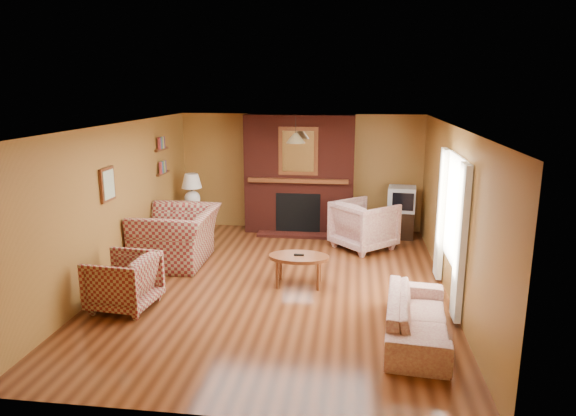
# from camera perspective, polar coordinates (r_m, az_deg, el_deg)

# --- Properties ---
(floor) EXTENTS (6.50, 6.50, 0.00)m
(floor) POSITION_cam_1_polar(r_m,az_deg,el_deg) (7.91, -1.12, -8.49)
(floor) COLOR #46210F
(floor) RESTS_ON ground
(ceiling) EXTENTS (6.50, 6.50, 0.00)m
(ceiling) POSITION_cam_1_polar(r_m,az_deg,el_deg) (7.36, -1.21, 9.12)
(ceiling) COLOR silver
(ceiling) RESTS_ON wall_back
(wall_back) EXTENTS (6.50, 0.00, 6.50)m
(wall_back) POSITION_cam_1_polar(r_m,az_deg,el_deg) (10.71, 1.42, 4.00)
(wall_back) COLOR #9C6930
(wall_back) RESTS_ON floor
(wall_front) EXTENTS (6.50, 0.00, 6.50)m
(wall_front) POSITION_cam_1_polar(r_m,az_deg,el_deg) (4.51, -7.39, -9.55)
(wall_front) COLOR #9C6930
(wall_front) RESTS_ON floor
(wall_left) EXTENTS (0.00, 6.50, 6.50)m
(wall_left) POSITION_cam_1_polar(r_m,az_deg,el_deg) (8.29, -18.52, 0.51)
(wall_left) COLOR #9C6930
(wall_left) RESTS_ON floor
(wall_right) EXTENTS (0.00, 6.50, 6.50)m
(wall_right) POSITION_cam_1_polar(r_m,az_deg,el_deg) (7.60, 17.82, -0.57)
(wall_right) COLOR #9C6930
(wall_right) RESTS_ON floor
(fireplace) EXTENTS (2.20, 0.82, 2.40)m
(fireplace) POSITION_cam_1_polar(r_m,az_deg,el_deg) (10.45, 1.27, 3.67)
(fireplace) COLOR #47160F
(fireplace) RESTS_ON floor
(window_right) EXTENTS (0.10, 1.85, 2.00)m
(window_right) POSITION_cam_1_polar(r_m,az_deg,el_deg) (7.42, 17.69, -1.48)
(window_right) COLOR beige
(window_right) RESTS_ON wall_right
(bookshelf) EXTENTS (0.09, 0.55, 0.71)m
(bookshelf) POSITION_cam_1_polar(r_m,az_deg,el_deg) (9.90, -13.68, 5.58)
(bookshelf) COLOR #602F16
(bookshelf) RESTS_ON wall_left
(botanical_print) EXTENTS (0.05, 0.40, 0.50)m
(botanical_print) POSITION_cam_1_polar(r_m,az_deg,el_deg) (7.94, -19.41, 2.48)
(botanical_print) COLOR #602F16
(botanical_print) RESTS_ON wall_left
(pendant_light) EXTENTS (0.36, 0.36, 0.48)m
(pendant_light) POSITION_cam_1_polar(r_m,az_deg,el_deg) (9.67, 0.85, 7.77)
(pendant_light) COLOR black
(pendant_light) RESTS_ON ceiling
(plaid_loveseat) EXTENTS (1.28, 1.46, 0.93)m
(plaid_loveseat) POSITION_cam_1_polar(r_m,az_deg,el_deg) (8.91, -12.25, -3.11)
(plaid_loveseat) COLOR maroon
(plaid_loveseat) RESTS_ON floor
(plaid_armchair) EXTENTS (0.90, 0.88, 0.75)m
(plaid_armchair) POSITION_cam_1_polar(r_m,az_deg,el_deg) (7.34, -17.83, -7.79)
(plaid_armchair) COLOR maroon
(plaid_armchair) RESTS_ON floor
(floral_sofa) EXTENTS (0.87, 1.85, 0.52)m
(floral_sofa) POSITION_cam_1_polar(r_m,az_deg,el_deg) (6.44, 14.15, -11.70)
(floral_sofa) COLOR beige
(floral_sofa) RESTS_ON floor
(floral_armchair) EXTENTS (1.37, 1.37, 0.90)m
(floral_armchair) POSITION_cam_1_polar(r_m,az_deg,el_deg) (9.59, 8.46, -1.87)
(floral_armchair) COLOR beige
(floral_armchair) RESTS_ON floor
(coffee_table) EXTENTS (0.92, 0.57, 0.49)m
(coffee_table) POSITION_cam_1_polar(r_m,az_deg,el_deg) (7.76, 1.22, -5.70)
(coffee_table) COLOR #602F16
(coffee_table) RESTS_ON floor
(side_table) EXTENTS (0.47, 0.47, 0.59)m
(side_table) POSITION_cam_1_polar(r_m,az_deg,el_deg) (10.56, -10.48, -1.38)
(side_table) COLOR #602F16
(side_table) RESTS_ON floor
(table_lamp) EXTENTS (0.40, 0.40, 0.66)m
(table_lamp) POSITION_cam_1_polar(r_m,az_deg,el_deg) (10.41, -10.63, 2.16)
(table_lamp) COLOR silver
(table_lamp) RESTS_ON side_table
(tv_stand) EXTENTS (0.53, 0.49, 0.55)m
(tv_stand) POSITION_cam_1_polar(r_m,az_deg,el_deg) (10.45, 12.38, -1.75)
(tv_stand) COLOR black
(tv_stand) RESTS_ON floor
(crt_tv) EXTENTS (0.58, 0.57, 0.48)m
(crt_tv) POSITION_cam_1_polar(r_m,az_deg,el_deg) (10.33, 12.52, 0.99)
(crt_tv) COLOR #AFB1B7
(crt_tv) RESTS_ON tv_stand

